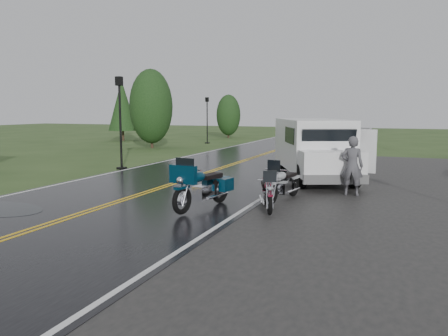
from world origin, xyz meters
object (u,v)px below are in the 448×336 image
Objects in this scene: motorcycle_teal at (182,189)px; lamp_post_far_left at (207,120)px; lamp_post_near_left at (120,123)px; van_white at (301,154)px; motorcycle_silver at (272,185)px; motorcycle_red at (270,196)px; person_at_van at (352,167)px.

lamp_post_far_left is (-9.50, 22.96, 1.17)m from motorcycle_teal.
motorcycle_teal is 9.90m from lamp_post_near_left.
motorcycle_teal is at bearing -135.14° from van_white.
motorcycle_teal is 5.47m from van_white.
van_white reaches higher than motorcycle_silver.
van_white is at bearing -12.87° from lamp_post_near_left.
van_white is at bearing 78.93° from motorcycle_teal.
lamp_post_near_left reaches higher than lamp_post_far_left.
person_at_van is at bearing 44.40° from motorcycle_red.
motorcycle_red is at bearing -62.39° from lamp_post_far_left.
motorcycle_red is 11.00m from lamp_post_near_left.
motorcycle_silver is 23.85m from lamp_post_far_left.
lamp_post_far_left is at bearing 98.98° from van_white.
lamp_post_far_left is (-2.73, 15.88, -0.24)m from lamp_post_near_left.
van_white is 1.62× the size of lamp_post_far_left.
van_white is at bearing -57.28° from lamp_post_far_left.
motorcycle_teal is 24.87m from lamp_post_far_left.
motorcycle_teal is at bearing -46.23° from lamp_post_near_left.
motorcycle_teal reaches higher than motorcycle_red.
motorcycle_red is at bearing 68.18° from person_at_van.
motorcycle_red is 4.02m from person_at_van.
lamp_post_far_left is at bearing 128.78° from motorcycle_silver.
motorcycle_silver is 0.34× the size of van_white.
lamp_post_far_left reaches higher than motorcycle_teal.
van_white is (-0.11, 4.30, 0.65)m from motorcycle_red.
van_white reaches higher than motorcycle_teal.
motorcycle_silver is 10.09m from lamp_post_near_left.
van_white is (1.99, 5.07, 0.48)m from motorcycle_teal.
motorcycle_teal reaches higher than motorcycle_silver.
lamp_post_far_left reaches higher than motorcycle_silver.
van_white reaches higher than motorcycle_red.
person_at_van is at bearing -14.20° from lamp_post_near_left.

